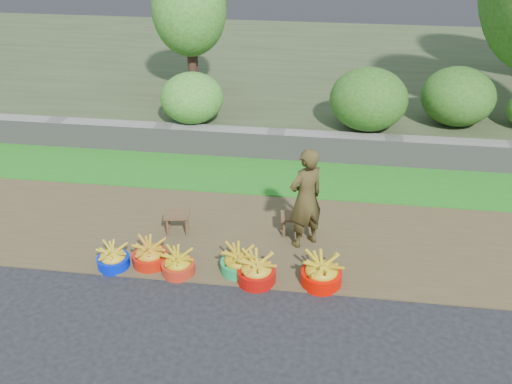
# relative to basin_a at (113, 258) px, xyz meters

# --- Properties ---
(ground_plane) EXTENTS (120.00, 120.00, 0.00)m
(ground_plane) POSITION_rel_basin_a_xyz_m (1.87, -0.21, -0.15)
(ground_plane) COLOR black
(ground_plane) RESTS_ON ground
(dirt_shoulder) EXTENTS (80.00, 2.50, 0.02)m
(dirt_shoulder) POSITION_rel_basin_a_xyz_m (1.87, 1.04, -0.14)
(dirt_shoulder) COLOR #4B3E26
(dirt_shoulder) RESTS_ON ground
(grass_verge) EXTENTS (80.00, 1.50, 0.04)m
(grass_verge) POSITION_rel_basin_a_xyz_m (1.87, 3.04, -0.13)
(grass_verge) COLOR #22731A
(grass_verge) RESTS_ON ground
(retaining_wall) EXTENTS (80.00, 0.35, 0.55)m
(retaining_wall) POSITION_rel_basin_a_xyz_m (1.87, 3.89, 0.12)
(retaining_wall) COLOR slate
(retaining_wall) RESTS_ON ground
(earth_bank) EXTENTS (80.00, 10.00, 0.50)m
(earth_bank) POSITION_rel_basin_a_xyz_m (1.87, 8.79, 0.10)
(earth_bank) COLOR #394327
(earth_bank) RESTS_ON ground
(basin_a) EXTENTS (0.45, 0.45, 0.34)m
(basin_a) POSITION_rel_basin_a_xyz_m (0.00, 0.00, 0.00)
(basin_a) COLOR #0019CF
(basin_a) RESTS_ON ground
(basin_b) EXTENTS (0.50, 0.50, 0.37)m
(basin_b) POSITION_rel_basin_a_xyz_m (0.50, 0.13, 0.02)
(basin_b) COLOR #B61808
(basin_b) RESTS_ON ground
(basin_c) EXTENTS (0.47, 0.47, 0.35)m
(basin_c) POSITION_rel_basin_a_xyz_m (0.94, -0.02, 0.00)
(basin_c) COLOR #AB2714
(basin_c) RESTS_ON ground
(basin_d) EXTENTS (0.50, 0.50, 0.38)m
(basin_d) POSITION_rel_basin_a_xyz_m (1.76, 0.12, 0.02)
(basin_d) COLOR #198D47
(basin_d) RESTS_ON ground
(basin_e) EXTENTS (0.53, 0.53, 0.39)m
(basin_e) POSITION_rel_basin_a_xyz_m (2.03, -0.05, 0.03)
(basin_e) COLOR #A60A07
(basin_e) RESTS_ON ground
(basin_f) EXTENTS (0.55, 0.55, 0.41)m
(basin_f) POSITION_rel_basin_a_xyz_m (2.90, 0.01, 0.03)
(basin_f) COLOR #D60B00
(basin_f) RESTS_ON ground
(stool_left) EXTENTS (0.42, 0.35, 0.33)m
(stool_left) POSITION_rel_basin_a_xyz_m (0.67, 0.98, 0.13)
(stool_left) COLOR #503922
(stool_left) RESTS_ON dirt_shoulder
(stool_right) EXTENTS (0.41, 0.34, 0.33)m
(stool_right) POSITION_rel_basin_a_xyz_m (2.43, 1.17, 0.14)
(stool_right) COLOR #503922
(stool_right) RESTS_ON dirt_shoulder
(vendor_woman) EXTENTS (0.67, 0.64, 1.55)m
(vendor_woman) POSITION_rel_basin_a_xyz_m (2.61, 0.93, 0.64)
(vendor_woman) COLOR black
(vendor_woman) RESTS_ON dirt_shoulder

